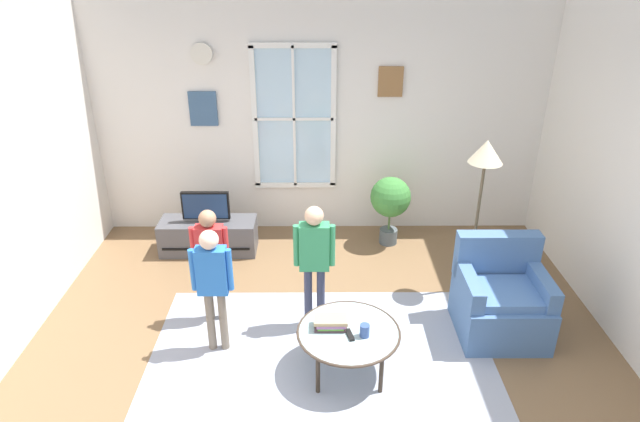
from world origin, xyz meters
TOP-DOWN VIEW (x-y plane):
  - ground_plane at (0.00, 0.00)m, footprint 5.86×6.19m
  - back_wall at (-0.01, 2.85)m, footprint 5.26×0.17m
  - area_rug at (0.00, 0.27)m, footprint 2.96×2.04m
  - tv_stand at (-1.29, 2.18)m, footprint 1.10×0.42m
  - television at (-1.29, 2.18)m, footprint 0.54×0.08m
  - armchair at (1.63, 0.69)m, footprint 0.76×0.74m
  - coffee_table at (0.22, 0.15)m, footprint 0.85×0.85m
  - book_stack at (0.08, 0.20)m, footprint 0.27×0.16m
  - cup at (0.34, 0.09)m, footprint 0.08×0.08m
  - remote_near_books at (0.23, 0.09)m, footprint 0.07×0.15m
  - person_blue_shirt at (-0.90, 0.44)m, footprint 0.35×0.16m
  - person_green_shirt at (-0.06, 0.78)m, footprint 0.37×0.17m
  - person_red_shirt at (-1.00, 0.88)m, footprint 0.34×0.16m
  - potted_plant_by_window at (0.82, 2.36)m, footprint 0.47×0.47m
  - floor_lamp at (1.54, 1.38)m, footprint 0.32×0.32m

SIDE VIEW (x-z plane):
  - ground_plane at x=0.00m, z-range -0.02..0.00m
  - area_rug at x=0.00m, z-range 0.00..0.01m
  - tv_stand at x=-1.29m, z-range 0.00..0.39m
  - armchair at x=1.63m, z-range -0.11..0.76m
  - coffee_table at x=0.22m, z-range 0.18..0.59m
  - remote_near_books at x=0.23m, z-range 0.41..0.43m
  - book_stack at x=0.08m, z-range 0.41..0.50m
  - cup at x=0.34m, z-range 0.41..0.52m
  - potted_plant_by_window at x=0.82m, z-range 0.15..0.98m
  - television at x=-1.29m, z-range 0.40..0.76m
  - person_red_shirt at x=-1.00m, z-range 0.14..1.29m
  - person_blue_shirt at x=-0.90m, z-range 0.15..1.32m
  - person_green_shirt at x=-0.06m, z-range 0.15..1.38m
  - floor_lamp at x=1.54m, z-range 0.54..2.15m
  - back_wall at x=-0.01m, z-range 0.00..2.91m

